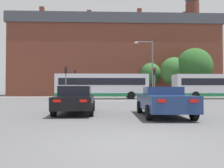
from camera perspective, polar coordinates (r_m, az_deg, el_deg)
name	(u,v)px	position (r m, az deg, el deg)	size (l,w,h in m)	color
ground_plane	(129,145)	(5.21, 4.48, -15.50)	(400.00, 400.00, 0.00)	#545456
stop_line_strip	(109,101)	(23.98, -0.66, -4.44)	(8.03, 0.30, 0.01)	silver
far_pavement	(108,97)	(36.27, -1.13, -3.41)	(68.92, 2.50, 0.01)	gray
brick_civic_building	(115,58)	(47.16, 0.90, 6.83)	(41.42, 12.75, 22.93)	brown
car_saloon_left	(76,99)	(11.73, -9.47, -4.00)	(2.04, 4.43, 1.44)	black
car_roadster_right	(163,101)	(10.68, 13.21, -4.37)	(2.17, 4.51, 1.39)	navy
bus_crossing_lead	(102,86)	(29.09, -2.58, -0.43)	(12.11, 2.67, 3.28)	silver
bus_crossing_trailing	(220,86)	(32.66, 26.33, -0.42)	(12.35, 2.68, 3.25)	silver
traffic_light_near_right	(155,78)	(25.30, 11.06, 1.49)	(0.26, 0.31, 3.74)	slate
traffic_light_far_left	(75,79)	(35.92, -9.63, 1.29)	(0.26, 0.31, 4.41)	slate
traffic_light_near_left	(66,77)	(24.86, -11.98, 1.73)	(0.26, 0.31, 3.87)	slate
street_lamp_junction	(149,63)	(27.35, 9.69, 5.33)	(2.37, 0.36, 7.28)	slate
pedestrian_waiting	(116,91)	(37.09, 1.09, -1.76)	(0.33, 0.45, 1.77)	#333851
tree_by_building	(150,74)	(41.19, 10.01, 2.63)	(3.82, 3.82, 6.18)	#4C3823
tree_kerbside	(174,71)	(39.09, 15.81, 3.26)	(4.53, 4.53, 6.81)	#4C3823
tree_distant	(194,67)	(39.05, 20.65, 4.24)	(5.88, 5.88, 8.15)	#4C3823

